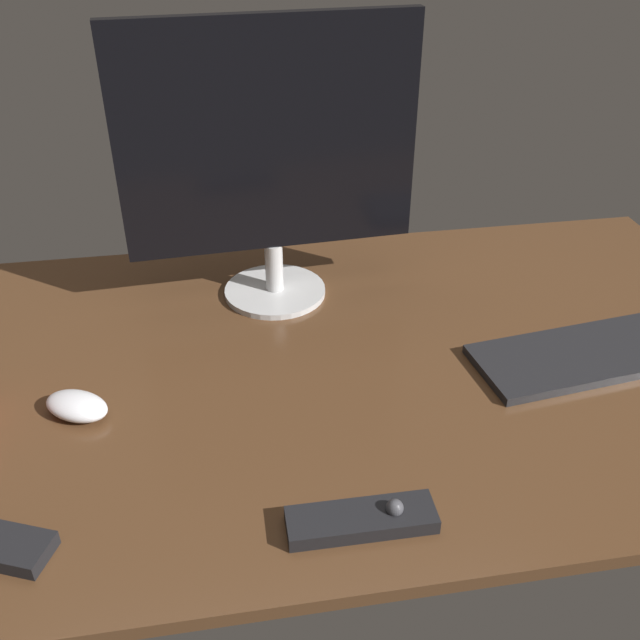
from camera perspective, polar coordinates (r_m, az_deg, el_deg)
desk at (r=112.84cm, az=2.86°, el=-3.54°), size 140.00×84.00×2.00cm
monitor at (r=117.92cm, az=-4.05°, el=13.01°), size 48.63×18.11×47.45cm
keyboard at (r=120.64cm, az=21.41°, el=-2.42°), size 41.71×19.13×1.41cm
computer_mouse at (r=106.29cm, az=-18.88°, el=-6.52°), size 11.19×9.93×3.14cm
media_remote at (r=86.83cm, az=3.46°, el=-15.63°), size 17.73×5.45×3.40cm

